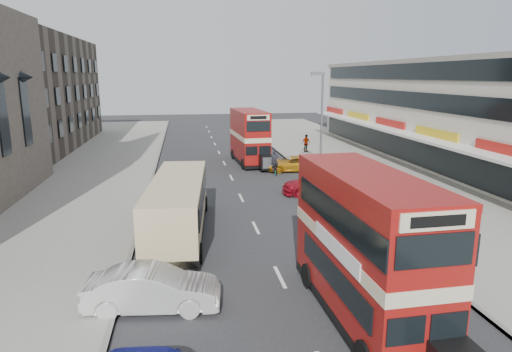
{
  "coord_description": "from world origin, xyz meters",
  "views": [
    {
      "loc": [
        -3.6,
        -14.14,
        7.86
      ],
      "look_at": [
        -0.26,
        6.33,
        3.19
      ],
      "focal_mm": 31.37,
      "sensor_mm": 36.0,
      "label": 1
    }
  ],
  "objects_px": {
    "street_lamp": "(321,118)",
    "car_right_a": "(320,184)",
    "pedestrian_far": "(306,143)",
    "bus_second": "(249,136)",
    "coach": "(178,204)",
    "pedestrian_near": "(344,174)",
    "bus_main": "(366,247)",
    "car_right_b": "(292,164)",
    "car_left_front": "(153,289)",
    "cyclist": "(275,167)"
  },
  "relations": [
    {
      "from": "car_right_a",
      "to": "bus_main",
      "type": "bearing_deg",
      "value": -5.13
    },
    {
      "from": "cyclist",
      "to": "car_right_b",
      "type": "bearing_deg",
      "value": 35.08
    },
    {
      "from": "street_lamp",
      "to": "pedestrian_far",
      "type": "xyz_separation_m",
      "value": [
        2.33,
        12.13,
        -3.74
      ]
    },
    {
      "from": "car_right_a",
      "to": "pedestrian_far",
      "type": "xyz_separation_m",
      "value": [
        3.49,
        16.05,
        0.31
      ]
    },
    {
      "from": "bus_main",
      "to": "cyclist",
      "type": "xyz_separation_m",
      "value": [
        1.52,
        21.91,
        -1.83
      ]
    },
    {
      "from": "pedestrian_near",
      "to": "cyclist",
      "type": "distance_m",
      "value": 6.68
    },
    {
      "from": "coach",
      "to": "bus_second",
      "type": "bearing_deg",
      "value": 75.47
    },
    {
      "from": "car_left_front",
      "to": "pedestrian_far",
      "type": "xyz_separation_m",
      "value": [
        13.67,
        29.88,
        0.29
      ]
    },
    {
      "from": "pedestrian_far",
      "to": "car_right_a",
      "type": "bearing_deg",
      "value": -127.23
    },
    {
      "from": "street_lamp",
      "to": "car_left_front",
      "type": "xyz_separation_m",
      "value": [
        -11.34,
        -17.75,
        -4.03
      ]
    },
    {
      "from": "coach",
      "to": "pedestrian_near",
      "type": "height_order",
      "value": "coach"
    },
    {
      "from": "bus_main",
      "to": "cyclist",
      "type": "bearing_deg",
      "value": -95.63
    },
    {
      "from": "car_right_b",
      "to": "pedestrian_far",
      "type": "bearing_deg",
      "value": 160.49
    },
    {
      "from": "bus_second",
      "to": "car_left_front",
      "type": "distance_m",
      "value": 26.57
    },
    {
      "from": "street_lamp",
      "to": "pedestrian_near",
      "type": "distance_m",
      "value": 4.8
    },
    {
      "from": "car_right_a",
      "to": "pedestrian_near",
      "type": "distance_m",
      "value": 2.37
    },
    {
      "from": "bus_main",
      "to": "coach",
      "type": "bearing_deg",
      "value": -58.12
    },
    {
      "from": "street_lamp",
      "to": "coach",
      "type": "distance_m",
      "value": 15.02
    },
    {
      "from": "car_right_b",
      "to": "cyclist",
      "type": "xyz_separation_m",
      "value": [
        -1.74,
        -1.14,
        0.03
      ]
    },
    {
      "from": "pedestrian_near",
      "to": "pedestrian_far",
      "type": "xyz_separation_m",
      "value": [
        1.39,
        15.02,
        -0.02
      ]
    },
    {
      "from": "pedestrian_near",
      "to": "cyclist",
      "type": "relative_size",
      "value": 0.92
    },
    {
      "from": "car_left_front",
      "to": "car_right_a",
      "type": "bearing_deg",
      "value": -30.11
    },
    {
      "from": "pedestrian_far",
      "to": "bus_main",
      "type": "bearing_deg",
      "value": -127.1
    },
    {
      "from": "pedestrian_far",
      "to": "bus_second",
      "type": "bearing_deg",
      "value": -171.39
    },
    {
      "from": "car_left_front",
      "to": "coach",
      "type": "bearing_deg",
      "value": -0.0
    },
    {
      "from": "bus_main",
      "to": "coach",
      "type": "height_order",
      "value": "bus_main"
    },
    {
      "from": "street_lamp",
      "to": "bus_main",
      "type": "distance_m",
      "value": 20.01
    },
    {
      "from": "street_lamp",
      "to": "car_left_front",
      "type": "bearing_deg",
      "value": -122.58
    },
    {
      "from": "bus_second",
      "to": "car_left_front",
      "type": "relative_size",
      "value": 1.86
    },
    {
      "from": "bus_main",
      "to": "bus_second",
      "type": "relative_size",
      "value": 1.01
    },
    {
      "from": "car_right_b",
      "to": "cyclist",
      "type": "relative_size",
      "value": 2.28
    },
    {
      "from": "cyclist",
      "to": "bus_second",
      "type": "bearing_deg",
      "value": 105.35
    },
    {
      "from": "car_right_a",
      "to": "coach",
      "type": "bearing_deg",
      "value": -49.12
    },
    {
      "from": "street_lamp",
      "to": "car_right_b",
      "type": "relative_size",
      "value": 1.8
    },
    {
      "from": "pedestrian_far",
      "to": "car_right_b",
      "type": "bearing_deg",
      "value": -137.62
    },
    {
      "from": "pedestrian_near",
      "to": "bus_second",
      "type": "bearing_deg",
      "value": -103.25
    },
    {
      "from": "street_lamp",
      "to": "bus_second",
      "type": "bearing_deg",
      "value": 118.35
    },
    {
      "from": "coach",
      "to": "pedestrian_far",
      "type": "bearing_deg",
      "value": 64.88
    },
    {
      "from": "pedestrian_far",
      "to": "cyclist",
      "type": "xyz_separation_m",
      "value": [
        -5.27,
        -9.6,
        -0.39
      ]
    },
    {
      "from": "car_right_a",
      "to": "pedestrian_near",
      "type": "height_order",
      "value": "pedestrian_near"
    },
    {
      "from": "car_right_a",
      "to": "pedestrian_far",
      "type": "height_order",
      "value": "pedestrian_far"
    },
    {
      "from": "pedestrian_near",
      "to": "pedestrian_far",
      "type": "relative_size",
      "value": 1.02
    },
    {
      "from": "bus_second",
      "to": "car_left_front",
      "type": "bearing_deg",
      "value": 70.93
    },
    {
      "from": "bus_second",
      "to": "pedestrian_near",
      "type": "xyz_separation_m",
      "value": [
        5.15,
        -10.68,
        -1.38
      ]
    },
    {
      "from": "street_lamp",
      "to": "car_right_a",
      "type": "xyz_separation_m",
      "value": [
        -1.16,
        -3.92,
        -4.05
      ]
    },
    {
      "from": "bus_main",
      "to": "car_right_b",
      "type": "distance_m",
      "value": 23.35
    },
    {
      "from": "street_lamp",
      "to": "pedestrian_far",
      "type": "distance_m",
      "value": 12.91
    },
    {
      "from": "bus_main",
      "to": "pedestrian_near",
      "type": "relative_size",
      "value": 4.72
    },
    {
      "from": "bus_second",
      "to": "pedestrian_far",
      "type": "bearing_deg",
      "value": -149.9
    },
    {
      "from": "coach",
      "to": "car_right_b",
      "type": "xyz_separation_m",
      "value": [
        9.32,
        13.91,
        -0.92
      ]
    }
  ]
}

